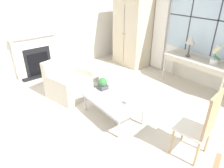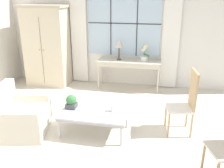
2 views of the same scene
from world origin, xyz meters
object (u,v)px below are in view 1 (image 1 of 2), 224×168
side_chair_wooden (202,123)px  pillar_candle (128,102)px  armoire (132,31)px  coffee_table (112,101)px  potted_orchid (215,56)px  potted_plant_small (103,84)px  fireplace (35,52)px  table_lamp (191,41)px  armchair_upholstered (71,83)px  console_table (196,63)px

side_chair_wooden → pillar_candle: 1.26m
armoire → coffee_table: size_ratio=1.77×
potted_orchid → potted_plant_small: size_ratio=1.75×
fireplace → table_lamp: bearing=43.6°
fireplace → armoire: bearing=69.5°
potted_orchid → potted_plant_small: 2.52m
table_lamp → potted_orchid: 0.66m
armchair_upholstered → pillar_candle: bearing=10.9°
table_lamp → potted_plant_small: table_lamp is taller
armchair_upholstered → pillar_candle: armchair_upholstered is taller
table_lamp → pillar_candle: size_ratio=3.85×
armoire → potted_plant_small: (1.41, -2.13, -0.50)m
potted_plant_small → pillar_candle: bearing=1.3°
potted_orchid → pillar_candle: (-0.34, -2.22, -0.45)m
armoire → armchair_upholstered: 2.60m
console_table → coffee_table: size_ratio=1.35×
potted_plant_small → table_lamp: bearing=78.4°
fireplace → armchair_upholstered: bearing=7.1°
table_lamp → armchair_upholstered: 2.95m
armoire → potted_plant_small: 2.61m
console_table → pillar_candle: 2.20m
console_table → potted_orchid: size_ratio=3.66×
side_chair_wooden → potted_plant_small: bearing=-172.1°
armoire → coffee_table: (1.84, -2.23, -0.66)m
console_table → potted_plant_small: bearing=-108.0°
side_chair_wooden → coffee_table: 1.60m
side_chair_wooden → pillar_candle: bearing=-168.2°
console_table → potted_orchid: 0.45m
fireplace → potted_plant_small: 2.44m
armchair_upholstered → table_lamp: bearing=62.9°
fireplace → potted_plant_small: (2.39, 0.48, -0.14)m
console_table → armchair_upholstered: (-1.55, -2.49, -0.37)m
side_chair_wooden → coffee_table: side_chair_wooden is taller
armoire → fireplace: bearing=-110.5°
table_lamp → potted_plant_small: bearing=-101.6°
console_table → potted_orchid: potted_orchid is taller
console_table → table_lamp: (-0.26, 0.02, 0.47)m
potted_orchid → side_chair_wooden: size_ratio=0.38×
armchair_upholstered → armoire: bearing=103.4°
table_lamp → potted_plant_small: 2.35m
armoire → pillar_candle: armoire is taller
fireplace → side_chair_wooden: bearing=9.9°
potted_orchid → pillar_candle: 2.29m
armoire → potted_orchid: 2.50m
console_table → potted_orchid: bearing=5.6°
armchair_upholstered → pillar_candle: 1.62m
fireplace → coffee_table: fireplace is taller
pillar_candle → potted_plant_small: bearing=-178.7°
console_table → coffee_table: (-0.28, -2.30, -0.29)m
pillar_candle → table_lamp: bearing=97.5°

